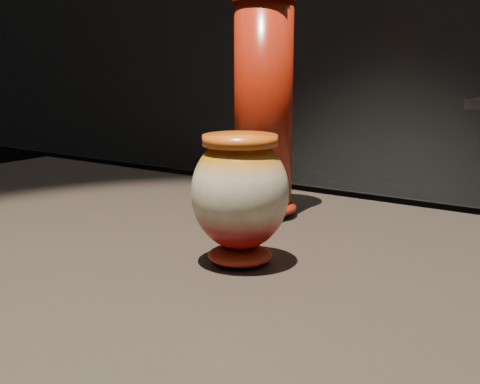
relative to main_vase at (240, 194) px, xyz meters
The scene contains 2 objects.
main_vase is the anchor object (origin of this frame).
tall_vase 0.26m from the main_vase, 116.83° to the left, with size 0.12×0.12×0.34m.
Camera 1 is at (0.33, -0.66, 1.15)m, focal length 50.00 mm.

